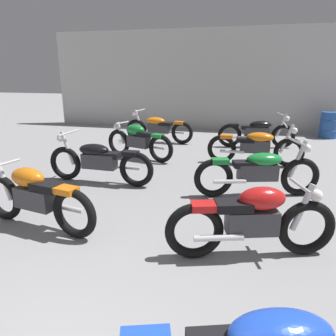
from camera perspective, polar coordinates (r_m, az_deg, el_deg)
name	(u,v)px	position (r m, az deg, el deg)	size (l,w,h in m)	color
back_wall	(217,80)	(12.16, 8.89, 15.37)	(12.84, 0.24, 3.60)	#BCBAB7
motorcycle_left_row_1	(35,196)	(4.61, -22.86, -4.71)	(1.96, 0.57, 0.88)	black
motorcycle_left_row_2	(99,160)	(6.16, -12.38, 1.37)	(2.17, 0.68, 0.97)	black
motorcycle_left_row_3	(139,140)	(7.83, -5.34, 4.97)	(1.91, 0.75, 0.88)	black
motorcycle_left_row_4	(158,128)	(9.74, -1.75, 7.31)	(2.17, 0.68, 0.97)	black
motorcycle_right_row_1	(253,220)	(3.73, 15.03, -9.00)	(1.91, 0.75, 0.88)	black
motorcycle_right_row_2	(258,171)	(5.57, 15.99, -0.51)	(2.11, 0.89, 0.97)	black
motorcycle_right_row_3	(255,146)	(7.52, 15.50, 3.89)	(2.17, 0.68, 0.97)	black
motorcycle_right_row_4	(257,132)	(9.37, 15.76, 6.31)	(2.16, 0.73, 0.97)	black
oil_drum	(329,125)	(11.67, 27.04, 6.93)	(0.59, 0.59, 0.85)	#23519E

